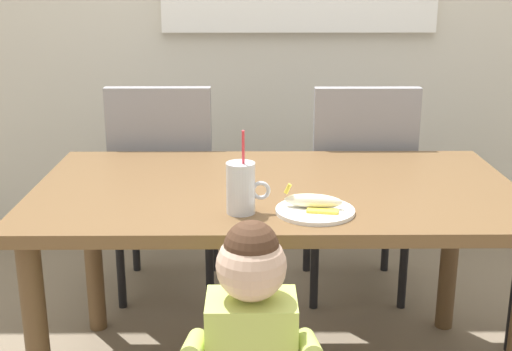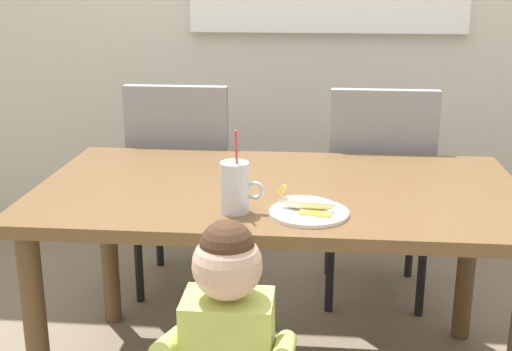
% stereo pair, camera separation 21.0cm
% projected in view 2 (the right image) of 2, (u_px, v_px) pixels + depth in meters
% --- Properties ---
extents(dining_table, '(1.58, 0.88, 0.72)m').
position_uv_depth(dining_table, '(279.00, 212.00, 2.22)').
color(dining_table, brown).
rests_on(dining_table, ground).
extents(dining_chair_left, '(0.44, 0.45, 0.96)m').
position_uv_depth(dining_chair_left, '(184.00, 178.00, 2.90)').
color(dining_chair_left, gray).
rests_on(dining_chair_left, ground).
extents(dining_chair_right, '(0.44, 0.44, 0.96)m').
position_uv_depth(dining_chair_right, '(378.00, 184.00, 2.81)').
color(dining_chair_right, gray).
rests_on(dining_chair_right, ground).
extents(toddler_standing, '(0.33, 0.24, 0.84)m').
position_uv_depth(toddler_standing, '(228.00, 340.00, 1.65)').
color(toddler_standing, '#3F4760').
rests_on(toddler_standing, ground).
extents(milk_cup, '(0.13, 0.08, 0.25)m').
position_uv_depth(milk_cup, '(235.00, 190.00, 1.94)').
color(milk_cup, silver).
rests_on(milk_cup, dining_table).
extents(snack_plate, '(0.23, 0.23, 0.01)m').
position_uv_depth(snack_plate, '(309.00, 213.00, 1.93)').
color(snack_plate, white).
rests_on(snack_plate, dining_table).
extents(peeled_banana, '(0.18, 0.12, 0.07)m').
position_uv_depth(peeled_banana, '(308.00, 203.00, 1.93)').
color(peeled_banana, '#F4EAC6').
rests_on(peeled_banana, snack_plate).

